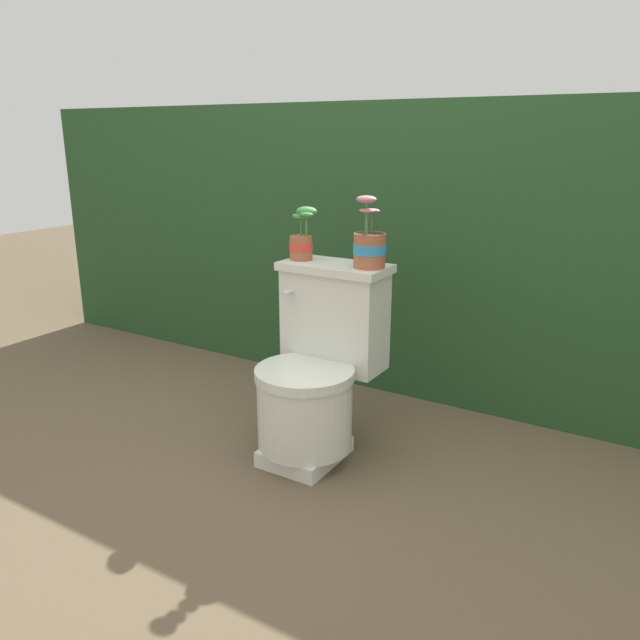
{
  "coord_description": "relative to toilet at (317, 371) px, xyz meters",
  "views": [
    {
      "loc": [
        1.19,
        -1.8,
        1.17
      ],
      "look_at": [
        0.05,
        0.07,
        0.52
      ],
      "focal_mm": 35.0,
      "sensor_mm": 36.0,
      "label": 1
    }
  ],
  "objects": [
    {
      "name": "hedge_backdrop",
      "position": [
        -0.05,
        1.19,
        0.33
      ],
      "size": [
        4.25,
        1.09,
        1.31
      ],
      "color": "#234723",
      "rests_on": "ground"
    },
    {
      "name": "toilet",
      "position": [
        0.0,
        0.0,
        0.0
      ],
      "size": [
        0.41,
        0.5,
        0.71
      ],
      "color": "silver",
      "rests_on": "ground"
    },
    {
      "name": "ground_plane",
      "position": [
        -0.05,
        -0.05,
        -0.32
      ],
      "size": [
        12.0,
        12.0,
        0.0
      ],
      "primitive_type": "plane",
      "color": "brown"
    },
    {
      "name": "potted_plant_midleft",
      "position": [
        0.14,
        0.13,
        0.47
      ],
      "size": [
        0.12,
        0.12,
        0.26
      ],
      "color": "#9E5638",
      "rests_on": "toilet"
    },
    {
      "name": "potted_plant_left",
      "position": [
        -0.15,
        0.13,
        0.47
      ],
      "size": [
        0.1,
        0.1,
        0.2
      ],
      "color": "#9E5638",
      "rests_on": "toilet"
    }
  ]
}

